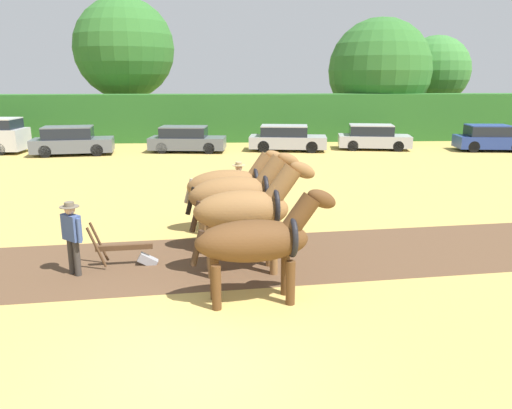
# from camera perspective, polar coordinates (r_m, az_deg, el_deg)

# --- Properties ---
(ground_plane) EXTENTS (240.00, 240.00, 0.00)m
(ground_plane) POSITION_cam_1_polar(r_m,az_deg,el_deg) (8.10, -7.85, -17.66)
(ground_plane) COLOR tan
(plowed_furrow_strip) EXTENTS (26.54, 6.15, 0.01)m
(plowed_furrow_strip) POSITION_cam_1_polar(r_m,az_deg,el_deg) (12.31, -20.80, -6.87)
(plowed_furrow_strip) COLOR brown
(plowed_furrow_strip) RESTS_ON ground
(hedgerow) EXTENTS (60.90, 1.98, 3.11)m
(hedgerow) POSITION_cam_1_polar(r_m,az_deg,el_deg) (34.09, -4.42, 9.85)
(hedgerow) COLOR #286023
(hedgerow) RESTS_ON ground
(tree_left) EXTENTS (7.17, 7.17, 9.77)m
(tree_left) POSITION_cam_1_polar(r_m,az_deg,el_deg) (38.87, -14.81, 16.82)
(tree_left) COLOR brown
(tree_left) RESTS_ON ground
(tree_center_left) EXTENTS (7.44, 7.44, 8.37)m
(tree_center_left) POSITION_cam_1_polar(r_m,az_deg,el_deg) (38.70, 13.94, 14.62)
(tree_center_left) COLOR brown
(tree_center_left) RESTS_ON ground
(tree_center) EXTENTS (5.31, 5.31, 7.34)m
(tree_center) POSITION_cam_1_polar(r_m,az_deg,el_deg) (42.63, 19.80, 14.19)
(tree_center) COLOR #4C3823
(tree_center) RESTS_ON ground
(draft_horse_lead_left) EXTENTS (2.87, 1.07, 2.29)m
(draft_horse_lead_left) POSITION_cam_1_polar(r_m,az_deg,el_deg) (9.52, 0.26, -4.13)
(draft_horse_lead_left) COLOR #513319
(draft_horse_lead_left) RESTS_ON ground
(draft_horse_lead_right) EXTENTS (2.85, 1.15, 2.56)m
(draft_horse_lead_right) POSITION_cam_1_polar(r_m,az_deg,el_deg) (10.94, -1.05, -0.64)
(draft_horse_lead_right) COLOR brown
(draft_horse_lead_right) RESTS_ON ground
(draft_horse_trail_left) EXTENTS (2.94, 1.22, 2.52)m
(draft_horse_trail_left) POSITION_cam_1_polar(r_m,az_deg,el_deg) (12.45, -2.06, 1.12)
(draft_horse_trail_left) COLOR brown
(draft_horse_trail_left) RESTS_ON ground
(draft_horse_trail_right) EXTENTS (2.92, 1.19, 2.36)m
(draft_horse_trail_right) POSITION_cam_1_polar(r_m,az_deg,el_deg) (13.99, -2.85, 2.16)
(draft_horse_trail_right) COLOR brown
(draft_horse_trail_right) RESTS_ON ground
(plow) EXTENTS (1.56, 0.50, 1.13)m
(plow) POSITION_cam_1_polar(r_m,az_deg,el_deg) (11.98, -14.21, -5.34)
(plow) COLOR #4C331E
(plow) RESTS_ON ground
(farmer_at_plow) EXTENTS (0.52, 0.46, 1.66)m
(farmer_at_plow) POSITION_cam_1_polar(r_m,az_deg,el_deg) (11.61, -20.30, -3.07)
(farmer_at_plow) COLOR #38332D
(farmer_at_plow) RESTS_ON ground
(farmer_beside_team) EXTENTS (0.50, 0.49, 1.69)m
(farmer_beside_team) POSITION_cam_1_polar(r_m,az_deg,el_deg) (15.68, -1.96, 2.34)
(farmer_beside_team) COLOR #38332D
(farmer_beside_team) RESTS_ON ground
(parked_car_left) EXTENTS (4.55, 2.43, 1.58)m
(parked_car_left) POSITION_cam_1_polar(r_m,az_deg,el_deg) (29.83, -20.33, 6.81)
(parked_car_left) COLOR #565B66
(parked_car_left) RESTS_ON ground
(parked_car_center_left) EXTENTS (4.48, 2.22, 1.47)m
(parked_car_center_left) POSITION_cam_1_polar(r_m,az_deg,el_deg) (29.40, -7.95, 7.37)
(parked_car_center_left) COLOR #565B66
(parked_car_center_left) RESTS_ON ground
(parked_car_center) EXTENTS (4.67, 2.40, 1.49)m
(parked_car_center) POSITION_cam_1_polar(r_m,az_deg,el_deg) (29.59, 3.53, 7.55)
(parked_car_center) COLOR #9E9EA8
(parked_car_center) RESTS_ON ground
(parked_car_center_right) EXTENTS (4.45, 2.48, 1.48)m
(parked_car_center_right) POSITION_cam_1_polar(r_m,az_deg,el_deg) (30.90, 13.24, 7.46)
(parked_car_center_right) COLOR #A8A8B2
(parked_car_center_right) RESTS_ON ground
(parked_car_right) EXTENTS (4.04, 2.14, 1.52)m
(parked_car_right) POSITION_cam_1_polar(r_m,az_deg,el_deg) (32.53, 25.12, 6.86)
(parked_car_right) COLOR navy
(parked_car_right) RESTS_ON ground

